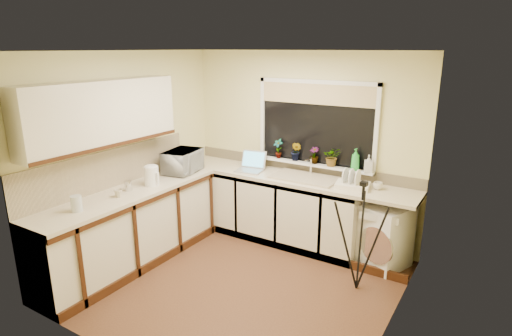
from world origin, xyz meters
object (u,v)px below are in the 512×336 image
(microwave, at_px, (183,161))
(soap_bottle_green, at_px, (355,159))
(washing_machine, at_px, (383,235))
(dish_rack, at_px, (352,185))
(plant_a, at_px, (278,149))
(tripod, at_px, (360,237))
(cup_left, at_px, (118,193))
(laptop, at_px, (251,165))
(plant_c, at_px, (314,155))
(plant_b, at_px, (296,151))
(soap_bottle_clear, at_px, (368,164))
(plant_d, at_px, (332,157))
(cup_back, at_px, (378,186))
(steel_jar, at_px, (128,186))
(kettle, at_px, (151,176))
(glass_jug, at_px, (76,204))

(microwave, xyz_separation_m, soap_bottle_green, (2.06, 0.77, 0.14))
(washing_machine, xyz_separation_m, dish_rack, (-0.39, -0.05, 0.56))
(plant_a, bearing_deg, tripod, -30.79)
(plant_a, relative_size, cup_left, 2.82)
(laptop, xyz_separation_m, plant_c, (0.80, 0.24, 0.19))
(plant_b, bearing_deg, plant_c, 0.96)
(cup_left, bearing_deg, plant_c, 52.26)
(laptop, distance_m, soap_bottle_clear, 1.53)
(plant_a, bearing_deg, soap_bottle_green, -1.08)
(laptop, height_order, plant_d, plant_d)
(plant_d, bearing_deg, washing_machine, -15.02)
(washing_machine, height_order, laptop, laptop)
(tripod, relative_size, plant_a, 4.60)
(plant_c, height_order, cup_back, plant_c)
(microwave, distance_m, cup_left, 1.11)
(plant_d, distance_m, cup_left, 2.57)
(plant_d, distance_m, cup_back, 0.69)
(washing_machine, xyz_separation_m, cup_back, (-0.12, 0.04, 0.57))
(steel_jar, bearing_deg, plant_d, 43.49)
(kettle, height_order, plant_b, plant_b)
(cup_back, bearing_deg, plant_c, 169.80)
(washing_machine, distance_m, cup_left, 3.05)
(washing_machine, bearing_deg, steel_jar, -128.60)
(washing_machine, bearing_deg, cup_left, -124.50)
(washing_machine, relative_size, dish_rack, 1.95)
(steel_jar, distance_m, plant_b, 2.14)
(dish_rack, height_order, plant_d, plant_d)
(washing_machine, relative_size, soap_bottle_clear, 3.57)
(plant_d, bearing_deg, plant_a, -179.65)
(kettle, relative_size, steel_jar, 1.90)
(glass_jug, bearing_deg, plant_c, 58.18)
(kettle, bearing_deg, washing_machine, 26.19)
(washing_machine, distance_m, plant_a, 1.73)
(dish_rack, relative_size, glass_jug, 2.35)
(plant_c, bearing_deg, plant_a, -179.47)
(soap_bottle_clear, relative_size, cup_back, 1.90)
(washing_machine, xyz_separation_m, glass_jug, (-2.49, -2.21, 0.61))
(soap_bottle_clear, bearing_deg, cup_left, -139.21)
(glass_jug, distance_m, plant_b, 2.71)
(washing_machine, xyz_separation_m, plant_b, (-1.25, 0.20, 0.80))
(soap_bottle_green, bearing_deg, plant_d, 175.33)
(plant_a, distance_m, soap_bottle_green, 1.07)
(microwave, bearing_deg, plant_a, -62.19)
(kettle, bearing_deg, microwave, 94.59)
(tripod, height_order, plant_a, plant_a)
(dish_rack, bearing_deg, plant_d, 135.57)
(microwave, relative_size, plant_a, 2.03)
(kettle, bearing_deg, tripod, 12.84)
(dish_rack, height_order, microwave, microwave)
(plant_d, xyz_separation_m, soap_bottle_green, (0.31, -0.02, 0.01))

